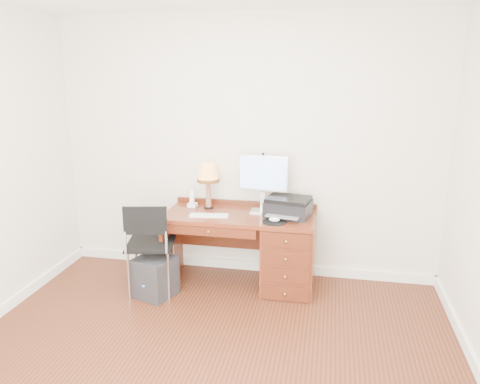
% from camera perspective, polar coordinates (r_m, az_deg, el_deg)
% --- Properties ---
extents(ground, '(4.00, 4.00, 0.00)m').
position_cam_1_polar(ground, '(3.79, -4.39, -20.16)').
color(ground, '#3D1A0D').
rests_on(ground, ground).
extents(room_shell, '(4.00, 4.00, 4.00)m').
position_cam_1_polar(room_shell, '(4.27, -2.08, -14.83)').
color(room_shell, silver).
rests_on(room_shell, ground).
extents(desk, '(1.50, 0.67, 0.75)m').
position_cam_1_polar(desk, '(4.75, 3.85, -6.79)').
color(desk, maroon).
rests_on(desk, ground).
extents(monitor, '(0.50, 0.18, 0.58)m').
position_cam_1_polar(monitor, '(4.69, 2.78, 1.93)').
color(monitor, silver).
rests_on(monitor, desk).
extents(keyboard, '(0.39, 0.16, 0.01)m').
position_cam_1_polar(keyboard, '(4.62, -3.80, -2.86)').
color(keyboard, white).
rests_on(keyboard, desk).
extents(mouse_pad, '(0.23, 0.23, 0.05)m').
position_cam_1_polar(mouse_pad, '(4.45, 4.22, -3.52)').
color(mouse_pad, black).
rests_on(mouse_pad, desk).
extents(printer, '(0.48, 0.41, 0.19)m').
position_cam_1_polar(printer, '(4.62, 5.89, -1.79)').
color(printer, black).
rests_on(printer, desk).
extents(leg_lamp, '(0.23, 0.23, 0.48)m').
position_cam_1_polar(leg_lamp, '(4.79, -3.91, 2.06)').
color(leg_lamp, black).
rests_on(leg_lamp, desk).
extents(phone, '(0.09, 0.09, 0.18)m').
position_cam_1_polar(phone, '(4.93, -5.82, -1.18)').
color(phone, white).
rests_on(phone, desk).
extents(pen_cup, '(0.08, 0.08, 0.10)m').
position_cam_1_polar(pen_cup, '(4.73, 3.31, -1.87)').
color(pen_cup, black).
rests_on(pen_cup, desk).
extents(chair, '(0.53, 0.53, 0.94)m').
position_cam_1_polar(chair, '(4.59, -11.23, -5.71)').
color(chair, black).
rests_on(chair, ground).
extents(equipment_box, '(0.43, 0.43, 0.39)m').
position_cam_1_polar(equipment_box, '(4.70, -10.29, -10.12)').
color(equipment_box, black).
rests_on(equipment_box, ground).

